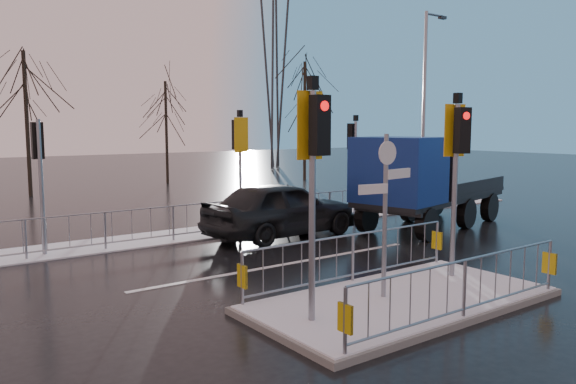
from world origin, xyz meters
TOP-DOWN VIEW (x-y plane):
  - ground at (0.00, 0.00)m, footprint 120.00×120.00m
  - snow_verge at (0.00, 8.60)m, footprint 30.00×2.00m
  - lane_markings at (0.00, -0.33)m, footprint 8.00×11.38m
  - traffic_island at (-0.01, 0.01)m, footprint 6.00×3.04m
  - far_kerb_fixtures at (0.29, 8.09)m, footprint 18.00×0.65m
  - car_far_lane at (1.98, 6.71)m, footprint 5.17×2.39m
  - flatbed_truck at (5.77, 4.85)m, footprint 6.91×3.77m
  - tree_far_a at (-2.00, 22.00)m, footprint 3.75×3.75m
  - tree_far_b at (6.00, 24.00)m, footprint 3.25×3.25m
  - tree_far_c at (14.00, 21.00)m, footprint 4.00×4.00m
  - street_lamp_right at (10.57, 8.50)m, footprint 1.25×0.18m
  - pylon_wires at (16.88, 30.00)m, footprint 70.00×2.38m

SIDE VIEW (x-z plane):
  - ground at x=0.00m, z-range 0.00..0.00m
  - lane_markings at x=0.00m, z-range 0.00..0.01m
  - snow_verge at x=0.00m, z-range 0.00..0.04m
  - traffic_island at x=-0.01m, z-range -1.68..2.47m
  - car_far_lane at x=1.98m, z-range 0.00..1.72m
  - far_kerb_fixtures at x=0.29m, z-range -0.90..2.93m
  - flatbed_truck at x=5.77m, z-range 0.10..3.13m
  - tree_far_b at x=6.00m, z-range 1.11..7.25m
  - street_lamp_right at x=10.57m, z-range 0.39..8.39m
  - tree_far_a at x=-2.00m, z-range 1.28..8.36m
  - tree_far_c at x=14.00m, z-range 1.37..8.92m
  - pylon_wires at x=16.88m, z-range 1.05..21.02m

